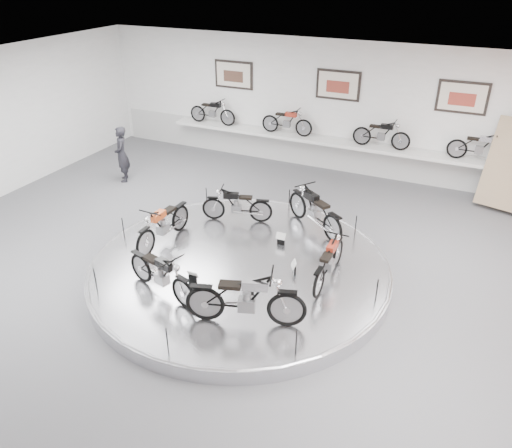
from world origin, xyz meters
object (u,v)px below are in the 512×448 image
at_px(display_platform, 240,269).
at_px(bike_a, 329,261).
at_px(bike_c, 237,205).
at_px(bike_e, 161,273).
at_px(bike_d, 163,224).
at_px(bike_b, 315,210).
at_px(visitor, 122,154).
at_px(shelf, 331,142).
at_px(bike_f, 245,298).

relative_size(display_platform, bike_a, 4.20).
distance_m(bike_c, bike_e, 3.32).
distance_m(display_platform, bike_d, 2.05).
bearing_deg(bike_b, bike_e, 98.71).
bearing_deg(visitor, bike_c, 35.79).
relative_size(bike_a, bike_d, 0.92).
relative_size(shelf, bike_f, 6.02).
relative_size(bike_c, visitor, 0.88).
height_order(display_platform, visitor, visitor).
distance_m(bike_b, bike_e, 4.13).
bearing_deg(shelf, bike_a, -72.99).
distance_m(bike_d, bike_f, 3.42).
distance_m(display_platform, shelf, 6.46).
relative_size(bike_d, visitor, 0.98).
height_order(shelf, bike_c, bike_c).
bearing_deg(visitor, bike_d, 12.21).
height_order(shelf, bike_e, bike_e).
relative_size(bike_c, bike_e, 0.93).
height_order(bike_f, visitor, visitor).
relative_size(bike_b, bike_e, 1.09).
xyz_separation_m(bike_b, bike_c, (-1.87, -0.39, -0.08)).
height_order(bike_b, bike_e, bike_b).
relative_size(bike_a, bike_e, 0.95).
bearing_deg(shelf, bike_d, -107.02).
relative_size(display_platform, visitor, 3.80).
height_order(bike_b, bike_f, bike_f).
bearing_deg(bike_b, visitor, 25.62).
bearing_deg(visitor, bike_e, 7.42).
height_order(bike_d, visitor, visitor).
height_order(bike_a, bike_c, bike_a).
height_order(display_platform, bike_a, bike_a).
relative_size(display_platform, shelf, 0.58).
relative_size(shelf, bike_a, 7.21).
xyz_separation_m(display_platform, bike_d, (-1.94, 0.05, 0.64)).
bearing_deg(bike_c, bike_d, 40.95).
xyz_separation_m(bike_a, bike_e, (-2.77, -1.80, 0.02)).
relative_size(shelf, bike_e, 6.88).
relative_size(bike_f, visitor, 1.08).
relative_size(bike_b, bike_c, 1.18).
xyz_separation_m(display_platform, bike_c, (-0.92, 1.71, 0.59)).
xyz_separation_m(bike_b, bike_d, (-2.89, -2.05, -0.03)).
relative_size(display_platform, bike_f, 3.50).
relative_size(bike_a, bike_f, 0.83).
bearing_deg(display_platform, bike_f, -60.44).
distance_m(shelf, bike_c, 4.79).
bearing_deg(visitor, bike_f, 16.25).
bearing_deg(display_platform, bike_e, -118.35).
bearing_deg(bike_d, visitor, -128.93).
relative_size(bike_a, visitor, 0.90).
height_order(display_platform, bike_f, bike_f).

